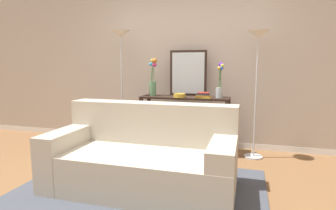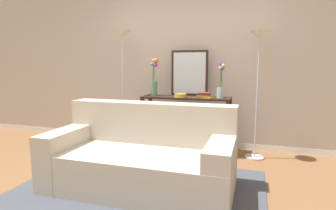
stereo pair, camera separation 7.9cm
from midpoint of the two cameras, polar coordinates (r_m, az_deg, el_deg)
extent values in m
cube|color=brown|center=(3.00, -6.77, -17.67)|extent=(16.00, 16.00, 0.02)
cube|color=white|center=(4.72, 2.46, -7.25)|extent=(12.00, 0.15, 0.09)
cube|color=#B7A899|center=(4.55, 2.56, 9.51)|extent=(12.00, 0.14, 2.63)
cube|color=#474C56|center=(2.98, -7.02, -17.50)|extent=(2.55, 1.93, 0.01)
cube|color=#BCB29E|center=(2.99, -6.32, -13.19)|extent=(1.93, 0.94, 0.42)
cube|color=#BCB29E|center=(3.16, -4.14, -3.63)|extent=(1.93, 0.27, 0.46)
cube|color=#BCB29E|center=(3.36, -20.03, -9.61)|extent=(0.24, 0.93, 0.60)
cube|color=#BCB29E|center=(2.77, 10.55, -13.07)|extent=(0.24, 0.93, 0.60)
cube|color=black|center=(4.15, 2.96, 1.55)|extent=(1.33, 0.39, 0.03)
cube|color=black|center=(4.28, 2.89, -7.45)|extent=(1.22, 0.33, 0.01)
cube|color=black|center=(4.25, -6.05, -4.03)|extent=(0.05, 0.05, 0.81)
cube|color=black|center=(3.96, 11.42, -5.05)|extent=(0.05, 0.05, 0.81)
cube|color=black|center=(4.56, -4.43, -3.17)|extent=(0.05, 0.05, 0.81)
cube|color=black|center=(4.29, 11.80, -4.04)|extent=(0.05, 0.05, 0.81)
cylinder|color=silver|center=(4.59, -9.74, -8.22)|extent=(0.26, 0.26, 0.02)
cylinder|color=silver|center=(4.43, -10.00, 2.59)|extent=(0.02, 0.02, 1.71)
cone|color=silver|center=(4.44, -10.30, 14.29)|extent=(0.28, 0.28, 0.10)
cylinder|color=silver|center=(4.16, 16.69, -10.18)|extent=(0.26, 0.26, 0.02)
cylinder|color=silver|center=(3.99, 17.17, 1.24)|extent=(0.02, 0.02, 1.64)
cone|color=silver|center=(3.98, 17.70, 13.76)|extent=(0.28, 0.28, 0.10)
cube|color=black|center=(4.29, 3.67, 6.61)|extent=(0.57, 0.02, 0.70)
cube|color=silver|center=(4.28, 3.64, 6.61)|extent=(0.50, 0.01, 0.63)
cylinder|color=#669E6B|center=(4.29, -3.73, 3.44)|extent=(0.11, 0.11, 0.22)
cylinder|color=#3D7538|center=(4.28, -3.56, 7.05)|extent=(0.04, 0.04, 0.32)
sphere|color=orange|center=(4.29, -3.34, 9.17)|extent=(0.08, 0.08, 0.08)
cylinder|color=#3D7538|center=(4.29, -3.92, 6.68)|extent=(0.02, 0.03, 0.26)
sphere|color=#2FA3D5|center=(4.30, -4.14, 8.43)|extent=(0.05, 0.05, 0.05)
cylinder|color=#3D7538|center=(4.29, -3.58, 6.63)|extent=(0.03, 0.02, 0.25)
sphere|color=#E03486|center=(4.30, -3.37, 8.33)|extent=(0.07, 0.07, 0.07)
cylinder|color=#3D7538|center=(4.29, -3.81, 7.07)|extent=(0.02, 0.02, 0.32)
sphere|color=gold|center=(4.31, -3.90, 9.21)|extent=(0.04, 0.04, 0.04)
cylinder|color=silver|center=(4.04, 10.04, 2.51)|extent=(0.10, 0.10, 0.15)
cylinder|color=#3D7538|center=(4.01, 10.26, 5.54)|extent=(0.03, 0.03, 0.28)
sphere|color=blue|center=(3.99, 10.50, 7.56)|extent=(0.05, 0.05, 0.05)
cylinder|color=#3D7538|center=(4.01, 10.03, 5.55)|extent=(0.03, 0.01, 0.28)
sphere|color=#E7BA46|center=(3.99, 9.97, 7.57)|extent=(0.05, 0.05, 0.05)
cylinder|color=#3D7538|center=(4.01, 10.32, 5.78)|extent=(0.02, 0.03, 0.32)
sphere|color=gold|center=(4.00, 10.63, 8.03)|extent=(0.06, 0.06, 0.06)
cylinder|color=#3D7538|center=(4.03, 10.22, 5.86)|extent=(0.05, 0.02, 0.32)
sphere|color=#5117CE|center=(4.05, 10.41, 8.16)|extent=(0.07, 0.07, 0.07)
cylinder|color=gold|center=(4.04, 1.83, 1.92)|extent=(0.18, 0.18, 0.05)
torus|color=gold|center=(4.03, 1.83, 2.32)|extent=(0.17, 0.17, 0.01)
cube|color=gold|center=(3.98, 6.78, 1.56)|extent=(0.23, 0.14, 0.02)
cube|color=#B77F33|center=(3.98, 6.64, 1.86)|extent=(0.20, 0.13, 0.03)
cube|color=#2D2D33|center=(3.98, 6.65, 2.23)|extent=(0.18, 0.11, 0.03)
cube|color=#BC3328|center=(3.98, 6.81, 2.53)|extent=(0.16, 0.12, 0.02)
cube|color=#6B3360|center=(4.45, -3.78, -8.05)|extent=(0.04, 0.14, 0.11)
cube|color=#BC3328|center=(4.43, -3.16, -8.17)|extent=(0.06, 0.15, 0.10)
cube|color=silver|center=(4.42, -2.50, -8.10)|extent=(0.04, 0.17, 0.12)
cube|color=gold|center=(4.40, -1.86, -8.27)|extent=(0.06, 0.17, 0.10)
cube|color=navy|center=(4.39, -1.27, -8.21)|extent=(0.03, 0.17, 0.12)
cube|color=#B77F33|center=(4.38, -0.80, -8.34)|extent=(0.03, 0.14, 0.11)
cube|color=#2D2D33|center=(4.37, -0.37, -8.32)|extent=(0.03, 0.16, 0.12)
camera|label=1|loc=(0.04, -90.66, -0.09)|focal=29.43mm
camera|label=2|loc=(0.04, 89.34, 0.09)|focal=29.43mm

